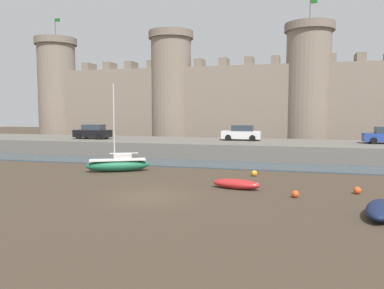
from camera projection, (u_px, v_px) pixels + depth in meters
name	position (u px, v px, depth m)	size (l,w,h in m)	color
ground_plane	(150.00, 196.00, 20.33)	(160.00, 160.00, 0.00)	#423528
water_channel	(204.00, 164.00, 32.56)	(80.00, 4.50, 0.10)	#3D4C56
quay_road	(219.00, 148.00, 39.47)	(67.35, 10.00, 1.55)	#666059
castle	(236.00, 95.00, 50.39)	(61.59, 6.23, 18.72)	gray
rowboat_midflat_centre	(381.00, 209.00, 16.23)	(2.09, 3.59, 0.67)	#141E3D
sailboat_near_channel_right	(118.00, 164.00, 28.77)	(4.92, 3.47, 6.73)	#1E6B47
rowboat_midflat_left	(236.00, 184.00, 22.24)	(3.05, 1.45, 0.59)	red
mooring_buoy_mid_mud	(295.00, 194.00, 19.95)	(0.39, 0.39, 0.39)	#E04C1E
mooring_buoy_near_shore	(357.00, 190.00, 20.84)	(0.42, 0.42, 0.42)	#E04C1E
mooring_buoy_off_centre	(254.00, 173.00, 26.63)	(0.43, 0.43, 0.43)	orange
car_quay_centre_east	(242.00, 133.00, 39.88)	(4.11, 1.89, 1.62)	silver
car_quay_centre_west	(93.00, 132.00, 42.26)	(4.11, 1.89, 1.62)	black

